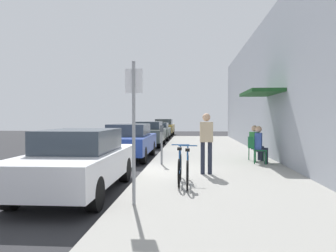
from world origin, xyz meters
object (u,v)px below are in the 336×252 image
Objects in this scene: bicycle_1 at (180,168)px; bicycle_0 at (188,170)px; parked_car_2 at (148,133)px; parking_meter at (162,142)px; parked_car_0 at (78,160)px; parked_car_4 at (164,127)px; seated_patron_0 at (260,143)px; street_sign at (134,121)px; pedestrian_standing at (206,138)px; cafe_chair_1 at (254,147)px; parked_car_3 at (158,131)px; cafe_chair_0 at (258,149)px; parked_car_1 at (129,141)px; seated_patron_1 at (256,142)px.

bicycle_0 is at bearing -52.66° from bicycle_1.
parking_meter is at bearing -79.50° from parked_car_2.
parked_car_0 is at bearing -170.71° from bicycle_0.
bicycle_0 is (2.46, -11.72, -0.27)m from parked_car_2.
parked_car_4 reaches higher than seated_patron_0.
parked_car_2 is at bearing 101.84° from bicycle_0.
pedestrian_standing is at bearing 66.04° from street_sign.
parked_car_4 is 5.06× the size of cafe_chair_1.
parked_car_3 reaches higher than cafe_chair_1.
cafe_chair_0 and cafe_chair_1 have the same top height.
parking_meter is 3.38m from seated_patron_0.
parked_car_3 is (0.00, 5.58, -0.07)m from parked_car_2.
bicycle_0 is (2.46, -5.61, -0.26)m from parked_car_1.
street_sign is 2.99× the size of cafe_chair_1.
pedestrian_standing is (2.96, -15.73, 0.44)m from parked_car_3.
parked_car_3 is at bearing 100.67° from pedestrian_standing.
bicycle_1 is 1.33× the size of seated_patron_0.
parked_car_2 is at bearing 101.18° from bicycle_1.
street_sign reaches higher than seated_patron_0.
seated_patron_0 reaches higher than parked_car_3.
street_sign reaches higher than pedestrian_standing.
parked_car_0 is 3.59m from pedestrian_standing.
seated_patron_0 is (0.06, -0.02, 0.19)m from cafe_chair_0.
parked_car_4 is 3.41× the size of seated_patron_0.
cafe_chair_1 is (3.30, 1.19, -0.26)m from parking_meter.
parked_car_1 reaches higher than seated_patron_0.
parked_car_0 reaches higher than seated_patron_0.
bicycle_1 is at bearing -77.02° from parking_meter.
parking_meter is at bearing 105.11° from bicycle_0.
parking_meter is 3.22m from bicycle_1.
seated_patron_0 is at bearing 7.44° from parking_meter.
parked_car_0 is 17.71m from parked_car_3.
parked_car_1 is at bearing 159.72° from seated_patron_0.
street_sign is 2.41m from bicycle_1.
parking_meter is at bearing -83.66° from parked_car_3.
parked_car_0 is 6.46m from seated_patron_0.
street_sign is 7.20m from seated_patron_1.
cafe_chair_0 is at bearing 54.18° from bicycle_1.
seated_patron_0 is (4.90, -19.10, 0.03)m from parked_car_4.
bicycle_1 is 1.33× the size of seated_patron_1.
parked_car_2 is 2.59× the size of pedestrian_standing.
parking_meter reaches higher than cafe_chair_1.
seated_patron_1 is 0.76× the size of pedestrian_standing.
parked_car_4 is (0.00, 11.17, 0.03)m from parked_car_2.
parked_car_1 is 2.57× the size of bicycle_0.
parked_car_1 is at bearing 101.57° from street_sign.
street_sign reaches higher than parked_car_3.
bicycle_0 is 1.33× the size of seated_patron_0.
bicycle_1 reaches higher than cafe_chair_0.
pedestrian_standing is (2.96, -21.32, 0.34)m from parked_car_4.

